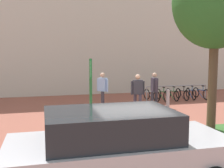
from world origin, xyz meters
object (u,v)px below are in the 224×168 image
bike_rack_cluster (177,94)px  bollard_steel (168,99)px  tree_sidewalk (216,2)px  bike_at_sign (92,132)px  person_suited_navy (154,88)px  person_suited_dark (138,91)px  person_casual_tan (103,88)px  car_silver_sedan (118,150)px  parking_sign_post (91,89)px

bike_rack_cluster → bollard_steel: bollard_steel is taller
tree_sidewalk → bike_at_sign: tree_sidewalk is taller
person_suited_navy → person_suited_dark: bearing=-146.7°
bike_at_sign → person_casual_tan: (1.45, 4.85, 0.63)m
bike_rack_cluster → bollard_steel: bearing=-127.6°
car_silver_sedan → person_suited_dark: bearing=66.3°
bollard_steel → person_suited_navy: bearing=178.7°
parking_sign_post → bollard_steel: bearing=43.5°
bike_at_sign → person_suited_navy: 5.69m
parking_sign_post → person_suited_navy: size_ratio=1.43×
person_suited_navy → bike_at_sign: bearing=-132.1°
person_suited_navy → person_casual_tan: same height
bike_at_sign → person_suited_dark: person_suited_dark is taller
tree_sidewalk → parking_sign_post: (-3.97, -0.08, -2.58)m
tree_sidewalk → parking_sign_post: 4.73m
person_suited_dark → car_silver_sedan: size_ratio=0.40×
bike_rack_cluster → person_suited_dark: 4.48m
parking_sign_post → person_casual_tan: size_ratio=1.43×
person_suited_dark → car_silver_sedan: 6.78m
bike_rack_cluster → bollard_steel: (-1.62, -2.10, 0.10)m
person_suited_navy → car_silver_sedan: 7.92m
bollard_steel → car_silver_sedan: car_silver_sedan is taller
tree_sidewalk → person_suited_navy: size_ratio=3.31×
bike_rack_cluster → car_silver_sedan: car_silver_sedan is taller
tree_sidewalk → bike_rack_cluster: bearing=70.8°
parking_sign_post → car_silver_sedan: bearing=-89.4°
person_suited_navy → person_casual_tan: 2.43m
bollard_steel → parking_sign_post: bearing=-136.5°
parking_sign_post → person_suited_dark: 4.59m
parking_sign_post → bollard_steel: size_ratio=2.74×
tree_sidewalk → bike_rack_cluster: tree_sidewalk is taller
person_suited_dark → car_silver_sedan: (-2.73, -6.21, -0.23)m
bike_rack_cluster → car_silver_sedan: bearing=-124.3°
parking_sign_post → bike_rack_cluster: parking_sign_post is taller
person_casual_tan → car_silver_sedan: person_casual_tan is taller
person_casual_tan → car_silver_sedan: bearing=-101.1°
parking_sign_post → bollard_steel: parking_sign_post is taller
person_suited_navy → car_silver_sedan: person_suited_navy is taller
bike_rack_cluster → person_suited_navy: 3.19m
parking_sign_post → bike_at_sign: 1.27m
bollard_steel → person_casual_tan: bearing=167.6°
bollard_steel → person_suited_dark: person_suited_dark is taller
parking_sign_post → person_suited_dark: size_ratio=1.43×
bollard_steel → car_silver_sedan: 8.27m
tree_sidewalk → person_casual_tan: size_ratio=3.31×
bike_rack_cluster → person_suited_navy: person_suited_navy is taller
tree_sidewalk → person_suited_navy: 5.34m
bike_rack_cluster → person_suited_navy: bearing=-138.1°
bike_at_sign → person_suited_navy: (3.79, 4.19, 0.63)m
bike_rack_cluster → tree_sidewalk: bearing=-109.2°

